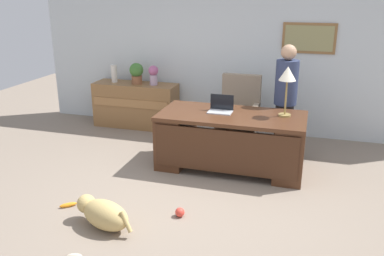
% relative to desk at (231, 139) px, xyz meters
% --- Properties ---
extents(ground_plane, '(12.00, 12.00, 0.00)m').
position_rel_desk_xyz_m(ground_plane, '(-0.28, -0.93, -0.42)').
color(ground_plane, gray).
extents(back_wall, '(7.00, 0.16, 2.70)m').
position_rel_desk_xyz_m(back_wall, '(-0.27, 1.67, 0.93)').
color(back_wall, silver).
rests_on(back_wall, ground_plane).
extents(desk, '(1.94, 0.92, 0.77)m').
position_rel_desk_xyz_m(desk, '(0.00, 0.00, 0.00)').
color(desk, '#4C2B19').
rests_on(desk, ground_plane).
extents(credenza, '(1.47, 0.50, 0.78)m').
position_rel_desk_xyz_m(credenza, '(-1.98, 1.32, -0.03)').
color(credenza, olive).
rests_on(credenza, ground_plane).
extents(armchair, '(0.60, 0.59, 1.10)m').
position_rel_desk_xyz_m(armchair, '(-0.06, 0.92, 0.07)').
color(armchair, gray).
rests_on(armchair, ground_plane).
extents(person_standing, '(0.32, 0.32, 1.62)m').
position_rel_desk_xyz_m(person_standing, '(0.64, 0.70, 0.41)').
color(person_standing, '#262323').
rests_on(person_standing, ground_plane).
extents(dog_lying, '(0.72, 0.46, 0.30)m').
position_rel_desk_xyz_m(dog_lying, '(-0.95, -1.83, -0.26)').
color(dog_lying, tan).
rests_on(dog_lying, ground_plane).
extents(laptop, '(0.32, 0.22, 0.22)m').
position_rel_desk_xyz_m(laptop, '(-0.17, 0.10, 0.40)').
color(laptop, '#B2B5BA').
rests_on(laptop, desk).
extents(desk_lamp, '(0.22, 0.22, 0.65)m').
position_rel_desk_xyz_m(desk_lamp, '(0.68, 0.15, 0.87)').
color(desk_lamp, '#9E8447').
rests_on(desk_lamp, desk).
extents(vase_with_flowers, '(0.17, 0.17, 0.33)m').
position_rel_desk_xyz_m(vase_with_flowers, '(-1.63, 1.32, 0.54)').
color(vase_with_flowers, '#B79EBB').
rests_on(vase_with_flowers, credenza).
extents(vase_empty, '(0.11, 0.11, 0.31)m').
position_rel_desk_xyz_m(vase_empty, '(-2.37, 1.32, 0.51)').
color(vase_empty, silver).
rests_on(vase_empty, credenza).
extents(potted_plant, '(0.24, 0.24, 0.36)m').
position_rel_desk_xyz_m(potted_plant, '(-1.95, 1.32, 0.56)').
color(potted_plant, brown).
rests_on(potted_plant, credenza).
extents(dog_toy_ball, '(0.10, 0.10, 0.10)m').
position_rel_desk_xyz_m(dog_toy_ball, '(-0.26, -1.41, -0.37)').
color(dog_toy_ball, '#E53F33').
rests_on(dog_toy_ball, ground_plane).
extents(dog_toy_bone, '(0.15, 0.09, 0.05)m').
position_rel_desk_xyz_m(dog_toy_bone, '(-0.96, -2.39, -0.40)').
color(dog_toy_bone, beige).
rests_on(dog_toy_bone, ground_plane).
extents(dog_toy_plush, '(0.18, 0.16, 0.05)m').
position_rel_desk_xyz_m(dog_toy_plush, '(-1.54, -1.58, -0.40)').
color(dog_toy_plush, orange).
rests_on(dog_toy_plush, ground_plane).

